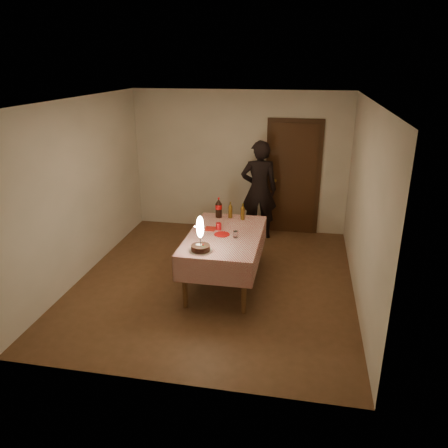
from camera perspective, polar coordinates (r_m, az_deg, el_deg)
The scene contains 12 objects.
ground at distance 6.56m, azimuth -1.15°, elevation -7.37°, with size 4.00×4.50×0.01m, color brown.
room_shell at distance 6.03m, azimuth -0.80°, elevation 6.96°, with size 4.04×4.54×2.62m.
dining_table at distance 6.19m, azimuth 0.09°, elevation -2.23°, with size 1.02×1.72×0.78m.
birthday_cake at distance 5.58m, azimuth -3.10°, elevation -2.26°, with size 0.30×0.30×0.47m.
red_plate at distance 6.14m, azimuth -0.26°, elevation -1.36°, with size 0.22×0.22×0.01m, color #BC0D0D.
red_cup at distance 6.30m, azimuth -0.70°, elevation -0.31°, with size 0.08×0.08×0.10m, color red.
clear_cup at distance 6.03m, azimuth 1.53°, elevation -1.36°, with size 0.07×0.07×0.09m, color white.
napkin_stack at distance 6.32m, azimuth -1.79°, elevation -0.63°, with size 0.15×0.15×0.02m, color #A11C12.
cola_bottle at distance 6.77m, azimuth -0.70°, elevation 2.13°, with size 0.10×0.10×0.32m.
amber_bottle_left at distance 6.76m, azimuth 0.83°, elevation 1.78°, with size 0.06×0.06×0.26m.
amber_bottle_right at distance 6.69m, azimuth 2.46°, elevation 1.56°, with size 0.06×0.06×0.26m.
photographer at distance 7.87m, azimuth 4.58°, elevation 4.46°, with size 0.72×0.55×1.79m.
Camera 1 is at (1.21, -5.67, 3.08)m, focal length 35.00 mm.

